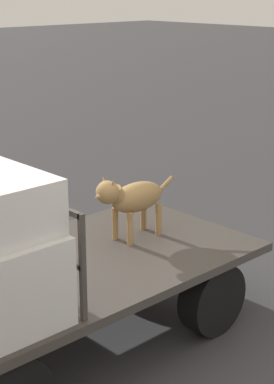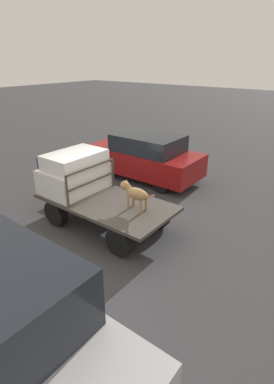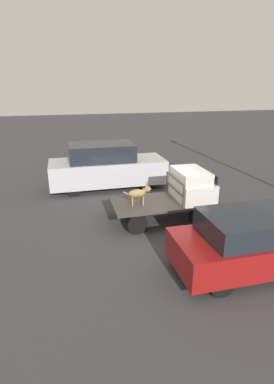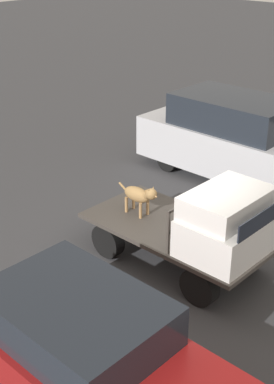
{
  "view_description": "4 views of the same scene",
  "coord_description": "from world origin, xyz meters",
  "views": [
    {
      "loc": [
        3.05,
        4.14,
        3.09
      ],
      "look_at": [
        -0.95,
        -0.09,
        1.21
      ],
      "focal_mm": 60.0,
      "sensor_mm": 36.0,
      "label": 1
    },
    {
      "loc": [
        -4.84,
        4.99,
        4.1
      ],
      "look_at": [
        -0.95,
        -0.09,
        1.21
      ],
      "focal_mm": 28.0,
      "sensor_mm": 36.0,
      "label": 2
    },
    {
      "loc": [
        -3.28,
        -9.39,
        4.72
      ],
      "look_at": [
        -0.95,
        -0.09,
        1.21
      ],
      "focal_mm": 28.0,
      "sensor_mm": 36.0,
      "label": 3
    },
    {
      "loc": [
        5.41,
        -6.9,
        5.71
      ],
      "look_at": [
        -0.95,
        -0.09,
        1.21
      ],
      "focal_mm": 50.0,
      "sensor_mm": 36.0,
      "label": 4
    }
  ],
  "objects": [
    {
      "name": "dog",
      "position": [
        -0.86,
        -0.09,
        1.17
      ],
      "size": [
        1.02,
        0.28,
        0.68
      ],
      "rotation": [
        0.0,
        0.0,
        0.19
      ],
      "color": "#9E7547",
      "rests_on": "flatbed_truck"
    },
    {
      "name": "ground_plane",
      "position": [
        0.0,
        0.0,
        0.0
      ],
      "size": [
        80.0,
        80.0,
        0.0
      ],
      "primitive_type": "plane",
      "color": "#38383A"
    },
    {
      "name": "truck_headboard",
      "position": [
        0.46,
        0.0,
        1.29
      ],
      "size": [
        0.04,
        1.69,
        0.83
      ],
      "color": "#3D3833",
      "rests_on": "flatbed_truck"
    },
    {
      "name": "flatbed_truck",
      "position": [
        0.0,
        0.0,
        0.54
      ],
      "size": [
        3.58,
        1.81,
        0.75
      ],
      "color": "black",
      "rests_on": "ground"
    }
  ]
}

